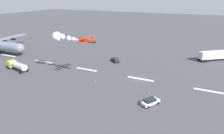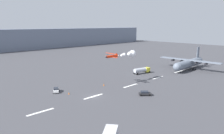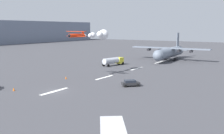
# 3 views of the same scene
# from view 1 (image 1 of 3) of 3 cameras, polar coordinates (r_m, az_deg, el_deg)

# --- Properties ---
(ground_plane) EXTENTS (440.00, 440.00, 0.00)m
(ground_plane) POSITION_cam_1_polar(r_m,az_deg,el_deg) (59.59, 8.30, -3.44)
(ground_plane) COLOR #424247
(ground_plane) RESTS_ON ground
(runway_stripe_3) EXTENTS (8.00, 0.90, 0.01)m
(runway_stripe_3) POSITION_cam_1_polar(r_m,az_deg,el_deg) (57.89, 26.61, -6.29)
(runway_stripe_3) COLOR white
(runway_stripe_3) RESTS_ON ground
(runway_stripe_4) EXTENTS (8.00, 0.90, 0.01)m
(runway_stripe_4) POSITION_cam_1_polar(r_m,az_deg,el_deg) (59.59, 8.30, -3.43)
(runway_stripe_4) COLOR white
(runway_stripe_4) RESTS_ON ground
(runway_stripe_5) EXTENTS (8.00, 0.90, 0.01)m
(runway_stripe_5) POSITION_cam_1_polar(r_m,az_deg,el_deg) (66.83, -7.39, -0.68)
(runway_stripe_5) COLOR white
(runway_stripe_5) RESTS_ON ground
(runway_stripe_6) EXTENTS (8.00, 0.90, 0.01)m
(runway_stripe_6) POSITION_cam_1_polar(r_m,az_deg,el_deg) (78.08, -19.28, 1.45)
(runway_stripe_6) COLOR white
(runway_stripe_6) RESTS_ON ground
(runway_stripe_7) EXTENTS (8.00, 0.90, 0.01)m
(runway_stripe_7) POSITION_cam_1_polar(r_m,az_deg,el_deg) (91.89, -27.92, 2.96)
(runway_stripe_7) COLOR white
(runway_stripe_7) RESTS_ON ground
(stunt_biplane_red) EXTENTS (16.16, 7.03, 3.04)m
(stunt_biplane_red) POSITION_cam_1_polar(r_m,az_deg,el_deg) (62.21, -14.28, 8.35)
(stunt_biplane_red) COLOR red
(semi_truck_orange) EXTENTS (14.40, 11.74, 3.70)m
(semi_truck_orange) POSITION_cam_1_polar(r_m,az_deg,el_deg) (84.86, 28.37, 3.10)
(semi_truck_orange) COLOR silver
(semi_truck_orange) RESTS_ON ground
(fuel_tanker_truck) EXTENTS (9.23, 4.35, 2.90)m
(fuel_tanker_truck) POSITION_cam_1_polar(r_m,az_deg,el_deg) (72.25, -26.00, 0.45)
(fuel_tanker_truck) COLOR yellow
(fuel_tanker_truck) RESTS_ON ground
(followme_car_yellow) EXTENTS (4.24, 4.22, 1.52)m
(followme_car_yellow) POSITION_cam_1_polar(r_m,az_deg,el_deg) (73.51, 1.01, 2.14)
(followme_car_yellow) COLOR #262628
(followme_car_yellow) RESTS_ON ground
(airport_staff_sedan) EXTENTS (3.88, 4.75, 1.52)m
(airport_staff_sedan) POSITION_cam_1_polar(r_m,az_deg,el_deg) (46.43, 11.13, -9.84)
(airport_staff_sedan) COLOR white
(airport_staff_sedan) RESTS_ON ground
(traffic_cone_near) EXTENTS (0.44, 0.44, 0.75)m
(traffic_cone_near) POSITION_cam_1_polar(r_m,az_deg,el_deg) (51.58, 10.60, -7.09)
(traffic_cone_near) COLOR orange
(traffic_cone_near) RESTS_ON ground
(traffic_cone_far) EXTENTS (0.44, 0.44, 0.75)m
(traffic_cone_far) POSITION_cam_1_polar(r_m,az_deg,el_deg) (57.28, -4.96, -3.90)
(traffic_cone_far) COLOR orange
(traffic_cone_far) RESTS_ON ground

